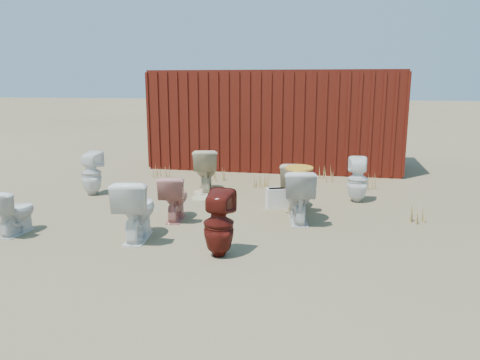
% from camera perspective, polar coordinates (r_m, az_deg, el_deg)
% --- Properties ---
extents(ground, '(100.00, 100.00, 0.00)m').
position_cam_1_polar(ground, '(7.25, -0.98, -5.22)').
color(ground, brown).
rests_on(ground, ground).
extents(shipping_container, '(6.00, 2.40, 2.40)m').
position_cam_1_polar(shipping_container, '(12.09, 4.51, 7.45)').
color(shipping_container, '#511A0D').
rests_on(shipping_container, ground).
extents(toilet_front_a, '(0.40, 0.66, 0.66)m').
position_cam_1_polar(toilet_front_a, '(7.37, -25.76, -3.49)').
color(toilet_front_a, silver).
rests_on(toilet_front_a, ground).
extents(toilet_front_pink, '(0.50, 0.75, 0.72)m').
position_cam_1_polar(toilet_front_pink, '(7.39, -7.98, -2.10)').
color(toilet_front_pink, tan).
rests_on(toilet_front_pink, ground).
extents(toilet_front_c, '(0.59, 0.89, 0.85)m').
position_cam_1_polar(toilet_front_c, '(6.56, -12.54, -3.48)').
color(toilet_front_c, white).
rests_on(toilet_front_c, ground).
extents(toilet_front_maroon, '(0.40, 0.41, 0.84)m').
position_cam_1_polar(toilet_front_maroon, '(5.79, -2.60, -5.35)').
color(toilet_front_maroon, '#58150F').
rests_on(toilet_front_maroon, ground).
extents(toilet_back_a, '(0.41, 0.42, 0.84)m').
position_cam_1_polar(toilet_back_a, '(9.36, -17.67, 0.78)').
color(toilet_back_a, white).
rests_on(toilet_back_a, ground).
extents(toilet_back_beige_left, '(0.67, 0.93, 0.85)m').
position_cam_1_polar(toilet_back_beige_left, '(9.26, -4.23, 1.25)').
color(toilet_back_beige_left, beige).
rests_on(toilet_back_beige_left, ground).
extents(toilet_back_beige_right, '(0.52, 0.84, 0.82)m').
position_cam_1_polar(toilet_back_beige_right, '(8.01, 6.54, -0.61)').
color(toilet_back_beige_right, '#C5B390').
rests_on(toilet_back_beige_right, ground).
extents(toilet_back_yellowlid, '(0.59, 0.89, 0.84)m').
position_cam_1_polar(toilet_back_yellowlid, '(7.24, 7.15, -1.89)').
color(toilet_back_yellowlid, silver).
rests_on(toilet_back_yellowlid, ground).
extents(toilet_back_e, '(0.38, 0.39, 0.82)m').
position_cam_1_polar(toilet_back_e, '(8.66, 14.15, 0.04)').
color(toilet_back_e, white).
rests_on(toilet_back_e, ground).
extents(yellow_lid, '(0.42, 0.53, 0.02)m').
position_cam_1_polar(yellow_lid, '(7.15, 7.24, 1.47)').
color(yellow_lid, gold).
rests_on(yellow_lid, toilet_back_yellowlid).
extents(loose_tank, '(0.54, 0.37, 0.35)m').
position_cam_1_polar(loose_tank, '(8.06, 5.00, -2.20)').
color(loose_tank, white).
rests_on(loose_tank, ground).
extents(loose_lid_near, '(0.52, 0.59, 0.02)m').
position_cam_1_polar(loose_lid_near, '(8.73, -4.64, -2.20)').
color(loose_lid_near, '#BCB388').
rests_on(loose_lid_near, ground).
extents(loose_lid_far, '(0.57, 0.59, 0.02)m').
position_cam_1_polar(loose_lid_far, '(9.14, -4.46, -1.54)').
color(loose_lid_far, '#C4B48E').
rests_on(loose_lid_far, ground).
extents(weed_clump_a, '(0.36, 0.36, 0.30)m').
position_cam_1_polar(weed_clump_a, '(10.79, -9.49, 1.14)').
color(weed_clump_a, olive).
rests_on(weed_clump_a, ground).
extents(weed_clump_b, '(0.32, 0.32, 0.27)m').
position_cam_1_polar(weed_clump_b, '(9.60, 2.58, -0.11)').
color(weed_clump_b, olive).
rests_on(weed_clump_b, ground).
extents(weed_clump_c, '(0.36, 0.36, 0.35)m').
position_cam_1_polar(weed_clump_c, '(9.87, 15.19, 0.04)').
color(weed_clump_c, olive).
rests_on(weed_clump_c, ground).
extents(weed_clump_d, '(0.30, 0.30, 0.30)m').
position_cam_1_polar(weed_clump_d, '(10.30, -2.75, 0.78)').
color(weed_clump_d, olive).
rests_on(weed_clump_d, ground).
extents(weed_clump_e, '(0.34, 0.34, 0.33)m').
position_cam_1_polar(weed_clump_e, '(10.44, 10.39, 0.84)').
color(weed_clump_e, olive).
rests_on(weed_clump_e, ground).
extents(weed_clump_f, '(0.28, 0.28, 0.26)m').
position_cam_1_polar(weed_clump_f, '(7.75, 20.64, -3.87)').
color(weed_clump_f, olive).
rests_on(weed_clump_f, ground).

